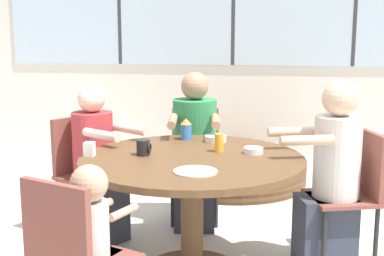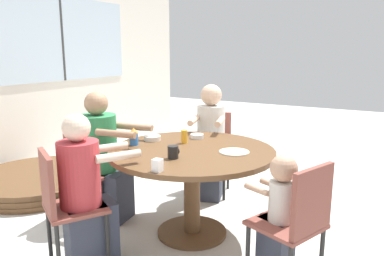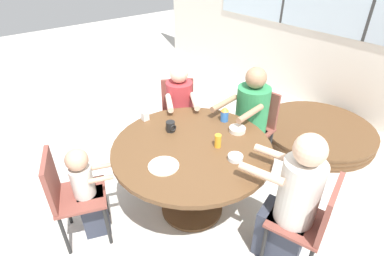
{
  "view_description": "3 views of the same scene",
  "coord_description": "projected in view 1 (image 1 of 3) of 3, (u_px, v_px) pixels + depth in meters",
  "views": [
    {
      "loc": [
        0.5,
        -3.14,
        1.54
      ],
      "look_at": [
        0.0,
        0.0,
        0.94
      ],
      "focal_mm": 50.0,
      "sensor_mm": 36.0,
      "label": 1
    },
    {
      "loc": [
        -2.63,
        -1.47,
        1.57
      ],
      "look_at": [
        0.0,
        0.0,
        0.94
      ],
      "focal_mm": 35.0,
      "sensor_mm": 36.0,
      "label": 2
    },
    {
      "loc": [
        1.62,
        -1.32,
        2.27
      ],
      "look_at": [
        0.0,
        0.0,
        0.94
      ],
      "focal_mm": 28.0,
      "sensor_mm": 36.0,
      "label": 3
    }
  ],
  "objects": [
    {
      "name": "wall_back_with_windows",
      "position": [
        233.0,
        38.0,
        5.98
      ],
      "size": [
        8.4,
        0.08,
        2.8
      ],
      "color": "silver",
      "rests_on": "ground_plane"
    },
    {
      "name": "folded_table_stack",
      "position": [
        233.0,
        174.0,
        5.38
      ],
      "size": [
        1.45,
        1.45,
        0.18
      ],
      "color": "brown",
      "rests_on": "ground_plane"
    },
    {
      "name": "milk_carton_small",
      "position": [
        89.0,
        149.0,
        3.28
      ],
      "size": [
        0.06,
        0.06,
        0.09
      ],
      "color": "silver",
      "rests_on": "dining_table"
    },
    {
      "name": "chair_for_man_blue_shirt",
      "position": [
        82.0,
        165.0,
        3.97
      ],
      "size": [
        0.55,
        0.55,
        0.89
      ],
      "rotation": [
        0.0,
        0.0,
        -2.1
      ],
      "color": "brown",
      "rests_on": "ground_plane"
    },
    {
      "name": "person_man_teal_shirt",
      "position": [
        331.0,
        183.0,
        3.42
      ],
      "size": [
        0.6,
        0.44,
        1.22
      ],
      "rotation": [
        0.0,
        0.0,
        -4.42
      ],
      "color": "#333847",
      "rests_on": "ground_plane"
    },
    {
      "name": "chair_for_woman_green_shirt",
      "position": [
        195.0,
        153.0,
        4.35
      ],
      "size": [
        0.45,
        0.45,
        0.89
      ],
      "rotation": [
        0.0,
        0.0,
        -3.01
      ],
      "color": "brown",
      "rests_on": "ground_plane"
    },
    {
      "name": "juice_glass",
      "position": [
        219.0,
        143.0,
        3.39
      ],
      "size": [
        0.06,
        0.06,
        0.12
      ],
      "color": "gold",
      "rests_on": "dining_table"
    },
    {
      "name": "bowl_cereal",
      "position": [
        253.0,
        150.0,
        3.35
      ],
      "size": [
        0.12,
        0.12,
        0.04
      ],
      "color": "silver",
      "rests_on": "dining_table"
    },
    {
      "name": "dining_table",
      "position": [
        192.0,
        181.0,
        3.29
      ],
      "size": [
        1.38,
        1.38,
        0.76
      ],
      "color": "brown",
      "rests_on": "ground_plane"
    },
    {
      "name": "chair_for_toddler",
      "position": [
        72.0,
        253.0,
        2.41
      ],
      "size": [
        0.52,
        0.52,
        0.89
      ],
      "rotation": [
        0.0,
        0.0,
        -0.38
      ],
      "color": "brown",
      "rests_on": "ground_plane"
    },
    {
      "name": "sippy_cup",
      "position": [
        186.0,
        129.0,
        3.76
      ],
      "size": [
        0.08,
        0.08,
        0.15
      ],
      "color": "blue",
      "rests_on": "dining_table"
    },
    {
      "name": "person_woman_green_shirt",
      "position": [
        195.0,
        157.0,
        4.19
      ],
      "size": [
        0.42,
        0.67,
        1.21
      ],
      "rotation": [
        0.0,
        0.0,
        -3.01
      ],
      "color": "#333847",
      "rests_on": "ground_plane"
    },
    {
      "name": "person_man_blue_shirt",
      "position": [
        97.0,
        171.0,
        3.87
      ],
      "size": [
        0.61,
        0.52,
        1.14
      ],
      "rotation": [
        0.0,
        0.0,
        -2.1
      ],
      "color": "#333847",
      "rests_on": "ground_plane"
    },
    {
      "name": "plate_tortillas",
      "position": [
        195.0,
        171.0,
        2.92
      ],
      "size": [
        0.24,
        0.24,
        0.01
      ],
      "color": "beige",
      "rests_on": "dining_table"
    },
    {
      "name": "bowl_white_shallow",
      "position": [
        216.0,
        139.0,
        3.7
      ],
      "size": [
        0.15,
        0.15,
        0.04
      ],
      "color": "silver",
      "rests_on": "dining_table"
    },
    {
      "name": "chair_for_man_teal_shirt",
      "position": [
        355.0,
        186.0,
        3.44
      ],
      "size": [
        0.5,
        0.5,
        0.89
      ],
      "rotation": [
        0.0,
        0.0,
        -4.42
      ],
      "color": "brown",
      "rests_on": "ground_plane"
    },
    {
      "name": "coffee_mug",
      "position": [
        144.0,
        148.0,
        3.3
      ],
      "size": [
        0.09,
        0.08,
        0.1
      ],
      "color": "black",
      "rests_on": "dining_table"
    }
  ]
}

